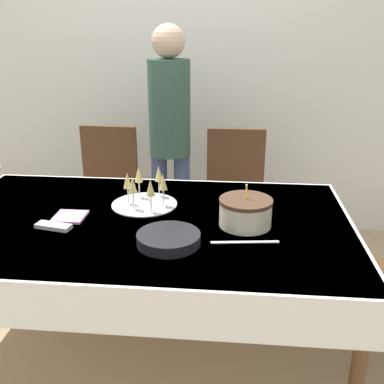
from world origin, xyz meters
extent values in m
plane|color=tan|center=(0.00, 0.00, 0.00)|extent=(12.00, 12.00, 0.00)
cube|color=silver|center=(0.00, 1.63, 1.35)|extent=(8.00, 0.05, 2.70)
cube|color=white|center=(0.00, 0.00, 0.73)|extent=(2.01, 1.19, 0.03)
cube|color=white|center=(0.00, 0.00, 0.64)|extent=(2.04, 1.22, 0.21)
cylinder|color=#51331E|center=(0.94, -0.53, 0.36)|extent=(0.06, 0.06, 0.71)
cylinder|color=#51331E|center=(-0.94, 0.53, 0.36)|extent=(0.06, 0.06, 0.71)
cylinder|color=#51331E|center=(0.94, 0.53, 0.36)|extent=(0.06, 0.06, 0.71)
cube|color=#51331E|center=(-0.45, 0.84, 0.45)|extent=(0.43, 0.43, 0.04)
cube|color=#51331E|center=(-0.45, 1.04, 0.72)|extent=(0.40, 0.05, 0.50)
cylinder|color=#51331E|center=(-0.28, 0.66, 0.22)|extent=(0.04, 0.04, 0.43)
cylinder|color=#51331E|center=(-0.64, 0.67, 0.22)|extent=(0.04, 0.04, 0.43)
cylinder|color=#51331E|center=(-0.27, 1.02, 0.22)|extent=(0.04, 0.04, 0.43)
cylinder|color=#51331E|center=(-0.63, 1.03, 0.22)|extent=(0.04, 0.04, 0.43)
cube|color=#51331E|center=(0.45, 0.84, 0.45)|extent=(0.42, 0.42, 0.04)
cube|color=#51331E|center=(0.45, 1.04, 0.72)|extent=(0.40, 0.04, 0.50)
cylinder|color=#51331E|center=(0.63, 0.66, 0.22)|extent=(0.04, 0.04, 0.43)
cylinder|color=#51331E|center=(0.27, 0.66, 0.22)|extent=(0.04, 0.04, 0.43)
cylinder|color=#51331E|center=(0.63, 1.02, 0.22)|extent=(0.04, 0.04, 0.43)
cylinder|color=#51331E|center=(0.27, 1.02, 0.22)|extent=(0.04, 0.04, 0.43)
cylinder|color=#51331E|center=(1.07, -0.17, 0.22)|extent=(0.04, 0.04, 0.43)
cylinder|color=#51331E|center=(1.08, 0.19, 0.22)|extent=(0.04, 0.04, 0.43)
cylinder|color=beige|center=(0.50, -0.02, 0.80)|extent=(0.25, 0.25, 0.11)
cylinder|color=#4C3323|center=(0.50, -0.02, 0.86)|extent=(0.25, 0.25, 0.02)
cylinder|color=yellow|center=(0.50, -0.02, 0.90)|extent=(0.01, 0.01, 0.06)
sphere|color=#F9CC4C|center=(0.50, -0.02, 0.94)|extent=(0.01, 0.01, 0.01)
cylinder|color=silver|center=(-0.03, 0.19, 0.74)|extent=(0.35, 0.35, 0.01)
cylinder|color=silver|center=(0.08, 0.17, 0.75)|extent=(0.05, 0.05, 0.00)
cylinder|color=silver|center=(0.08, 0.17, 0.79)|extent=(0.01, 0.01, 0.08)
cone|color=#E0CC72|center=(0.08, 0.17, 0.88)|extent=(0.04, 0.04, 0.08)
cylinder|color=silver|center=(0.03, 0.31, 0.75)|extent=(0.05, 0.05, 0.00)
cylinder|color=silver|center=(0.03, 0.31, 0.79)|extent=(0.01, 0.01, 0.08)
cone|color=#E0CC72|center=(0.03, 0.31, 0.88)|extent=(0.04, 0.04, 0.08)
cylinder|color=silver|center=(-0.07, 0.28, 0.75)|extent=(0.05, 0.05, 0.00)
cylinder|color=silver|center=(-0.07, 0.28, 0.79)|extent=(0.01, 0.01, 0.08)
cone|color=#E0CC72|center=(-0.07, 0.28, 0.88)|extent=(0.04, 0.04, 0.08)
cylinder|color=silver|center=(-0.11, 0.18, 0.75)|extent=(0.05, 0.05, 0.00)
cylinder|color=silver|center=(-0.11, 0.18, 0.79)|extent=(0.01, 0.01, 0.08)
cone|color=#E0CC72|center=(-0.11, 0.18, 0.88)|extent=(0.04, 0.04, 0.08)
cylinder|color=silver|center=(-0.07, 0.12, 0.75)|extent=(0.05, 0.05, 0.00)
cylinder|color=silver|center=(-0.07, 0.12, 0.79)|extent=(0.01, 0.01, 0.08)
cone|color=#E0CC72|center=(-0.07, 0.12, 0.88)|extent=(0.04, 0.04, 0.08)
cylinder|color=silver|center=(0.03, 0.08, 0.75)|extent=(0.05, 0.05, 0.00)
cylinder|color=silver|center=(0.03, 0.08, 0.79)|extent=(0.01, 0.01, 0.08)
cone|color=#E0CC72|center=(0.03, 0.08, 0.88)|extent=(0.04, 0.04, 0.08)
cylinder|color=black|center=(0.17, -0.25, 0.74)|extent=(0.28, 0.28, 0.01)
cylinder|color=black|center=(0.17, -0.25, 0.75)|extent=(0.28, 0.28, 0.01)
cylinder|color=black|center=(0.17, -0.25, 0.76)|extent=(0.28, 0.28, 0.01)
cylinder|color=black|center=(0.17, -0.25, 0.77)|extent=(0.28, 0.28, 0.01)
cylinder|color=black|center=(0.17, -0.25, 0.77)|extent=(0.28, 0.28, 0.01)
cylinder|color=black|center=(0.17, -0.25, 0.78)|extent=(0.28, 0.28, 0.01)
cylinder|color=black|center=(0.17, -0.25, 0.79)|extent=(0.28, 0.28, 0.01)
cube|color=silver|center=(0.50, -0.20, 0.74)|extent=(0.30, 0.06, 0.00)
cube|color=silver|center=(-0.39, -0.14, 0.75)|extent=(0.18, 0.09, 0.02)
cube|color=pink|center=(-0.36, -0.02, 0.75)|extent=(0.15, 0.15, 0.01)
cylinder|color=#3F4C72|center=(-0.08, 0.99, 0.40)|extent=(0.11, 0.11, 0.80)
cylinder|color=#3F4C72|center=(0.08, 0.99, 0.40)|extent=(0.11, 0.11, 0.80)
cylinder|color=#335142|center=(0.00, 0.99, 1.11)|extent=(0.28, 0.28, 0.63)
sphere|color=#D8B293|center=(0.00, 0.99, 1.54)|extent=(0.22, 0.22, 0.22)
cylinder|color=#51331E|center=(-1.23, 0.99, 0.27)|extent=(0.03, 0.03, 0.54)
camera|label=1|loc=(0.43, -1.98, 1.63)|focal=42.00mm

